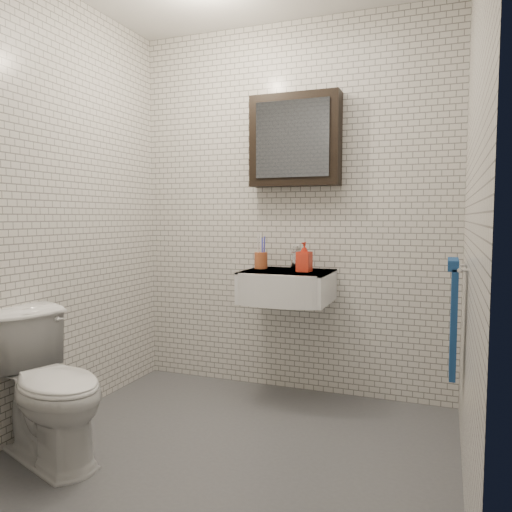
{
  "coord_description": "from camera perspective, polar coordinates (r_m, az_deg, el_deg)",
  "views": [
    {
      "loc": [
        1.0,
        -2.28,
        1.2
      ],
      "look_at": [
        -0.04,
        0.45,
        0.97
      ],
      "focal_mm": 35.0,
      "sensor_mm": 36.0,
      "label": 1
    }
  ],
  "objects": [
    {
      "name": "soap_bottle",
      "position": [
        3.17,
        5.54,
        -0.11
      ],
      "size": [
        0.09,
        0.09,
        0.19
      ],
      "primitive_type": "imported",
      "rotation": [
        0.0,
        0.0,
        -0.09
      ],
      "color": "orange",
      "rests_on": "washbasin"
    },
    {
      "name": "room_shell",
      "position": [
        2.5,
        -2.8,
        10.67
      ],
      "size": [
        2.22,
        2.02,
        2.51
      ],
      "color": "silver",
      "rests_on": "ground"
    },
    {
      "name": "towel_rail",
      "position": [
        2.67,
        21.66,
        -6.02
      ],
      "size": [
        0.09,
        0.3,
        0.58
      ],
      "color": "silver",
      "rests_on": "room_shell"
    },
    {
      "name": "ground",
      "position": [
        2.76,
        -2.68,
        -21.11
      ],
      "size": [
        2.2,
        2.0,
        0.01
      ],
      "primitive_type": "cube",
      "color": "#4E5156",
      "rests_on": "ground"
    },
    {
      "name": "mirror_cabinet",
      "position": [
        3.38,
        4.48,
        13.04
      ],
      "size": [
        0.6,
        0.15,
        0.6
      ],
      "color": "black",
      "rests_on": "room_shell"
    },
    {
      "name": "faucet",
      "position": [
        3.36,
        4.42,
        -0.29
      ],
      "size": [
        0.06,
        0.2,
        0.15
      ],
      "color": "silver",
      "rests_on": "washbasin"
    },
    {
      "name": "toilet",
      "position": [
        2.72,
        -22.53,
        -13.63
      ],
      "size": [
        0.81,
        0.63,
        0.73
      ],
      "primitive_type": "imported",
      "rotation": [
        0.0,
        0.0,
        1.22
      ],
      "color": "white",
      "rests_on": "ground"
    },
    {
      "name": "washbasin",
      "position": [
        3.19,
        3.39,
        -3.46
      ],
      "size": [
        0.55,
        0.5,
        0.2
      ],
      "color": "white",
      "rests_on": "room_shell"
    },
    {
      "name": "toothbrush_cup",
      "position": [
        3.35,
        0.57,
        -0.4
      ],
      "size": [
        0.12,
        0.12,
        0.24
      ],
      "rotation": [
        0.0,
        0.0,
        0.42
      ],
      "color": "#A9502A",
      "rests_on": "washbasin"
    }
  ]
}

